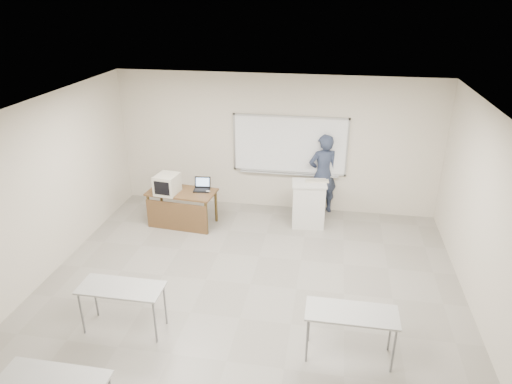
% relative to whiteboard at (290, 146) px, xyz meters
% --- Properties ---
extents(floor, '(7.00, 8.00, 0.01)m').
position_rel_whiteboard_xyz_m(floor, '(-0.30, -3.97, -1.49)').
color(floor, gray).
rests_on(floor, ground).
extents(whiteboard, '(2.48, 0.10, 1.31)m').
position_rel_whiteboard_xyz_m(whiteboard, '(0.00, 0.00, 0.00)').
color(whiteboard, white).
rests_on(whiteboard, floor).
extents(student_desks, '(4.40, 2.20, 0.73)m').
position_rel_whiteboard_xyz_m(student_desks, '(-0.30, -5.32, -0.81)').
color(student_desks, '#A6A5A1').
rests_on(student_desks, floor).
extents(instructor_desk, '(1.39, 0.69, 0.75)m').
position_rel_whiteboard_xyz_m(instructor_desk, '(-2.10, -1.27, -0.94)').
color(instructor_desk, brown).
rests_on(instructor_desk, floor).
extents(podium, '(0.69, 0.51, 0.97)m').
position_rel_whiteboard_xyz_m(podium, '(0.50, -0.77, -0.99)').
color(podium, white).
rests_on(podium, floor).
extents(crt_monitor, '(0.43, 0.48, 0.41)m').
position_rel_whiteboard_xyz_m(crt_monitor, '(-2.35, -1.28, -0.53)').
color(crt_monitor, beige).
rests_on(crt_monitor, instructor_desk).
extents(laptop, '(0.33, 0.31, 0.24)m').
position_rel_whiteboard_xyz_m(laptop, '(-1.70, -1.00, -0.67)').
color(laptop, black).
rests_on(laptop, instructor_desk).
extents(mouse, '(0.10, 0.07, 0.04)m').
position_rel_whiteboard_xyz_m(mouse, '(-1.55, -1.11, -0.71)').
color(mouse, '#95979B').
rests_on(mouse, instructor_desk).
extents(keyboard, '(0.48, 0.22, 0.03)m').
position_rel_whiteboard_xyz_m(keyboard, '(0.65, -0.69, -0.50)').
color(keyboard, beige).
rests_on(keyboard, podium).
extents(presenter, '(0.77, 0.64, 1.79)m').
position_rel_whiteboard_xyz_m(presenter, '(0.75, -0.07, -0.58)').
color(presenter, black).
rests_on(presenter, floor).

